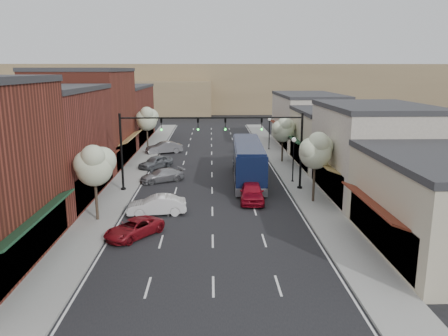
{
  "coord_description": "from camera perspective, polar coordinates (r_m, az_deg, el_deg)",
  "views": [
    {
      "loc": [
        -0.06,
        -30.19,
        10.73
      ],
      "look_at": [
        1.07,
        7.46,
        2.2
      ],
      "focal_mm": 35.0,
      "sensor_mm": 36.0,
      "label": 1
    }
  ],
  "objects": [
    {
      "name": "sidewalk_left",
      "position": [
        50.54,
        -11.17,
        0.34
      ],
      "size": [
        2.8,
        73.0,
        0.15
      ],
      "primitive_type": "cube",
      "color": "gray",
      "rests_on": "ground"
    },
    {
      "name": "parked_car_e",
      "position": [
        57.48,
        -7.83,
        2.66
      ],
      "size": [
        4.93,
        3.33,
        1.54
      ],
      "primitive_type": "imported",
      "rotation": [
        0.0,
        0.0,
        -1.17
      ],
      "color": "gray",
      "rests_on": "ground"
    },
    {
      "name": "ground",
      "position": [
        32.04,
        -1.52,
        -6.81
      ],
      "size": [
        160.0,
        160.0,
        0.0
      ],
      "primitive_type": "plane",
      "color": "black",
      "rests_on": "ground"
    },
    {
      "name": "tree_right_far",
      "position": [
        51.28,
        7.77,
        5.09
      ],
      "size": [
        2.85,
        2.65,
        5.43
      ],
      "color": "#47382B",
      "rests_on": "ground"
    },
    {
      "name": "hill_far",
      "position": [
        120.28,
        -1.72,
        10.5
      ],
      "size": [
        120.0,
        30.0,
        12.0
      ],
      "primitive_type": "cube",
      "color": "#7A6647",
      "rests_on": "ground"
    },
    {
      "name": "parked_car_c",
      "position": [
        43.0,
        -8.09,
        -0.95
      ],
      "size": [
        4.7,
        3.56,
        1.27
      ],
      "primitive_type": "imported",
      "rotation": [
        0.0,
        0.0,
        -1.1
      ],
      "color": "gray",
      "rests_on": "ground"
    },
    {
      "name": "tree_left_far",
      "position": [
        57.06,
        -10.02,
        6.4
      ],
      "size": [
        2.85,
        2.65,
        6.13
      ],
      "color": "#47382B",
      "rests_on": "ground"
    },
    {
      "name": "bldg_right_far",
      "position": [
        64.09,
        10.77,
        6.2
      ],
      "size": [
        9.14,
        16.1,
        7.4
      ],
      "color": "beige",
      "rests_on": "ground"
    },
    {
      "name": "bldg_left_midnear",
      "position": [
        39.34,
        -22.83,
        2.87
      ],
      "size": [
        10.14,
        14.1,
        9.4
      ],
      "color": "maroon",
      "rests_on": "ground"
    },
    {
      "name": "signal_mast_right",
      "position": [
        39.09,
        6.68,
        3.68
      ],
      "size": [
        8.22,
        0.46,
        7.0
      ],
      "color": "black",
      "rests_on": "ground"
    },
    {
      "name": "bldg_left_midfar",
      "position": [
        52.43,
        -17.51,
        6.34
      ],
      "size": [
        10.14,
        14.1,
        10.9
      ],
      "color": "maroon",
      "rests_on": "ground"
    },
    {
      "name": "red_hatchback",
      "position": [
        36.27,
        3.62,
        -3.12
      ],
      "size": [
        2.15,
        4.91,
        1.64
      ],
      "primitive_type": "imported",
      "rotation": [
        0.0,
        0.0,
        -0.04
      ],
      "color": "maroon",
      "rests_on": "ground"
    },
    {
      "name": "curb_left",
      "position": [
        50.32,
        -9.6,
        0.35
      ],
      "size": [
        0.25,
        73.0,
        0.17
      ],
      "primitive_type": "cube",
      "color": "gray",
      "rests_on": "ground"
    },
    {
      "name": "bldg_right_near",
      "position": [
        28.9,
        26.86,
        -4.34
      ],
      "size": [
        9.14,
        12.1,
        5.9
      ],
      "color": "#B8B093",
      "rests_on": "ground"
    },
    {
      "name": "parked_car_b",
      "position": [
        33.4,
        -8.78,
        -4.82
      ],
      "size": [
        4.56,
        2.03,
        1.45
      ],
      "primitive_type": "imported",
      "rotation": [
        0.0,
        0.0,
        -1.46
      ],
      "color": "silver",
      "rests_on": "ground"
    },
    {
      "name": "coach_bus",
      "position": [
        42.62,
        3.16,
        0.9
      ],
      "size": [
        3.12,
        12.58,
        3.82
      ],
      "rotation": [
        0.0,
        0.0,
        -0.03
      ],
      "color": "black",
      "rests_on": "ground"
    },
    {
      "name": "lamp_post_near",
      "position": [
        42.16,
        9.07,
        2.04
      ],
      "size": [
        0.44,
        0.44,
        4.44
      ],
      "color": "black",
      "rests_on": "ground"
    },
    {
      "name": "parked_car_a",
      "position": [
        29.38,
        -11.69,
        -7.72
      ],
      "size": [
        4.1,
        4.5,
        1.17
      ],
      "primitive_type": "imported",
      "rotation": [
        0.0,
        0.0,
        -0.66
      ],
      "color": "maroon",
      "rests_on": "ground"
    },
    {
      "name": "bldg_left_far",
      "position": [
        68.01,
        -13.83,
        6.85
      ],
      "size": [
        10.14,
        18.1,
        8.4
      ],
      "color": "maroon",
      "rests_on": "ground"
    },
    {
      "name": "sidewalk_right",
      "position": [
        50.56,
        7.96,
        0.47
      ],
      "size": [
        2.8,
        73.0,
        0.15
      ],
      "primitive_type": "cube",
      "color": "gray",
      "rests_on": "ground"
    },
    {
      "name": "lamp_post_far",
      "position": [
        59.23,
        5.95,
        5.19
      ],
      "size": [
        0.44,
        0.44,
        4.44
      ],
      "color": "black",
      "rests_on": "ground"
    },
    {
      "name": "hill_near",
      "position": [
        111.23,
        -14.85,
        8.87
      ],
      "size": [
        50.0,
        20.0,
        8.0
      ],
      "primitive_type": "cube",
      "color": "#7A6647",
      "rests_on": "ground"
    },
    {
      "name": "parked_car_d",
      "position": [
        48.81,
        -8.91,
        0.77
      ],
      "size": [
        4.01,
        4.35,
        1.44
      ],
      "primitive_type": "imported",
      "rotation": [
        0.0,
        0.0,
        -0.69
      ],
      "color": "slate",
      "rests_on": "ground"
    },
    {
      "name": "signal_mast_left",
      "position": [
        39.07,
        -9.9,
        3.58
      ],
      "size": [
        8.22,
        0.46,
        7.0
      ],
      "color": "black",
      "rests_on": "ground"
    },
    {
      "name": "curb_right",
      "position": [
        50.34,
        6.39,
        0.46
      ],
      "size": [
        0.25,
        73.0,
        0.17
      ],
      "primitive_type": "cube",
      "color": "gray",
      "rests_on": "ground"
    },
    {
      "name": "bldg_right_midfar",
      "position": [
        50.69,
        14.09,
        3.79
      ],
      "size": [
        9.14,
        12.1,
        6.4
      ],
      "color": "#B8B093",
      "rests_on": "ground"
    },
    {
      "name": "tree_left_near",
      "position": [
        31.9,
        -16.56,
        0.45
      ],
      "size": [
        2.85,
        2.65,
        5.69
      ],
      "color": "#47382B",
      "rests_on": "ground"
    },
    {
      "name": "bldg_right_midnear",
      "position": [
        39.32,
        18.84,
        2.08
      ],
      "size": [
        9.14,
        12.1,
        7.9
      ],
      "color": "beige",
      "rests_on": "ground"
    },
    {
      "name": "tree_right_near",
      "position": [
        35.71,
        11.94,
        2.36
      ],
      "size": [
        2.85,
        2.65,
        5.95
      ],
      "color": "#47382B",
      "rests_on": "ground"
    }
  ]
}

